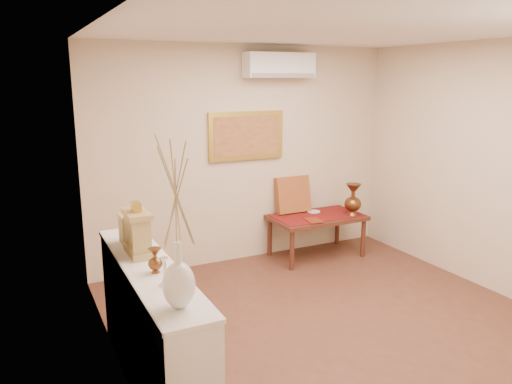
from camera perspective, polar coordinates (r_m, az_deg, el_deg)
floor at (r=4.86m, az=10.61°, el=-15.59°), size 4.50×4.50×0.00m
ceiling at (r=4.30m, az=12.16°, el=17.99°), size 4.50×4.50×0.00m
wall_back at (r=6.28m, az=-1.21°, el=4.21°), size 4.00×0.02×2.70m
wall_left at (r=3.56m, az=-15.20°, el=-2.98°), size 0.02×4.50×2.70m
wall_right at (r=5.80m, az=27.24°, el=2.05°), size 0.02×4.50×2.70m
white_vase at (r=2.86m, az=-9.06°, el=-3.66°), size 0.19×0.19×1.02m
candlestick at (r=3.32m, az=-10.39°, el=-8.93°), size 0.09×0.09×0.19m
brass_urn_small at (r=3.53m, az=-11.47°, el=-7.29°), size 0.10×0.10×0.23m
table_cloth at (r=6.54m, az=6.98°, el=-2.68°), size 1.14×0.59×0.01m
brass_urn_tall at (r=6.58m, az=11.04°, el=-0.46°), size 0.22×0.22×0.50m
plate at (r=6.68m, az=6.62°, el=-2.23°), size 0.17×0.17×0.01m
menu at (r=6.28m, az=6.60°, el=-3.23°), size 0.21×0.27×0.01m
cushion at (r=6.60m, az=4.22°, el=-0.29°), size 0.48×0.20×0.49m
display_ledge at (r=3.91m, az=-11.85°, el=-14.89°), size 0.37×2.02×0.98m
mantel_clock at (r=3.90m, az=-13.35°, el=-4.49°), size 0.17×0.36×0.41m
wooden_chest at (r=4.19m, az=-14.17°, el=-4.08°), size 0.16×0.21×0.24m
low_table at (r=6.56m, az=6.96°, el=-3.26°), size 1.20×0.70×0.55m
painting at (r=6.23m, az=-1.12°, el=6.45°), size 1.00×0.06×0.60m
ac_unit at (r=6.28m, az=2.68°, el=14.25°), size 0.90×0.25×0.30m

